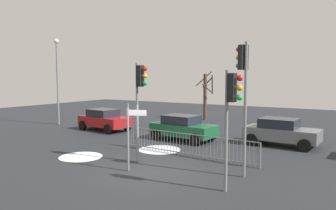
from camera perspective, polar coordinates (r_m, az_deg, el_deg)
ground_plane at (r=13.16m, az=-3.08°, el=-11.35°), size 60.00×60.00×0.00m
traffic_light_mid_right at (r=13.87m, az=-4.95°, el=2.64°), size 0.57×0.33×4.28m
traffic_light_rear_right at (r=10.38m, az=11.02°, el=0.29°), size 0.57×0.32×3.91m
traffic_light_foreground_right at (r=12.18m, az=13.03°, el=4.46°), size 0.52×0.42×4.95m
direction_sign_post at (r=12.80m, az=-6.74°, el=-4.93°), size 0.74×0.33×2.66m
pedestrian_guard_railing at (r=15.35m, az=2.92°, el=-6.86°), size 7.32×0.60×1.07m
car_green_near at (r=18.99m, az=2.61°, el=-3.92°), size 3.94×2.21×1.47m
car_red_mid at (r=22.95m, az=-11.11°, el=-2.48°), size 3.99×2.35×1.47m
car_grey_trailing at (r=18.55m, az=19.17°, el=-4.41°), size 3.89×2.11×1.47m
street_lamp at (r=26.55m, az=-18.81°, el=5.45°), size 0.36×0.36×6.61m
bare_tree_left at (r=28.23m, az=6.59°, el=1.82°), size 1.85×1.78×4.19m
snow_patch_kerb at (r=15.76m, az=-15.04°, el=-8.75°), size 1.98×1.98×0.01m
snow_patch_island at (r=16.68m, az=-1.51°, el=-7.82°), size 2.14×2.14×0.01m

